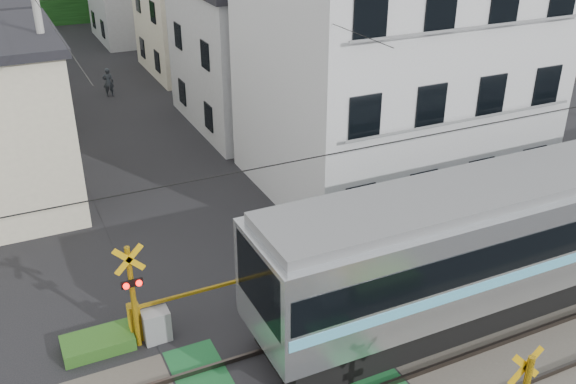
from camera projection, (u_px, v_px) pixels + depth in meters
crossing_signal_far at (152, 317)px, 16.76m from camera, size 4.74×0.65×3.09m
apartment_block at (393, 66)px, 23.96m from camera, size 10.20×8.36×9.30m
houses_row at (94, 35)px, 34.70m from camera, size 22.07×31.35×6.80m
catenary at (521, 209)px, 15.79m from camera, size 60.00×5.04×7.00m
utility_poles at (75, 32)px, 31.48m from camera, size 7.90×42.00×8.00m
pedestrian at (108, 82)px, 35.20m from camera, size 0.65×0.50×1.59m
weed_patches at (368, 373)px, 15.64m from camera, size 10.25×8.80×0.40m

